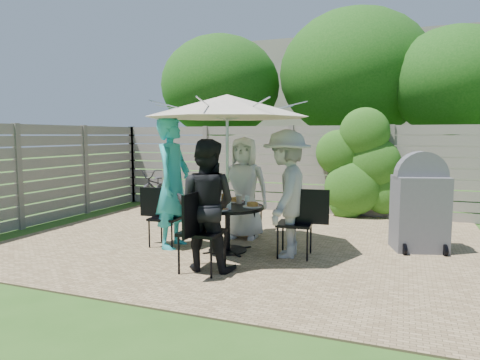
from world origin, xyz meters
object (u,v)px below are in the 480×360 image
at_px(person_back, 244,188).
at_px(chair_right, 296,237).
at_px(bbq_grill, 420,206).
at_px(chair_left, 165,229).
at_px(coffee_cup, 239,200).
at_px(bicycle, 156,187).
at_px(chair_front, 202,248).
at_px(syrup_jug, 225,199).
at_px(chair_back, 246,219).
at_px(glass_right, 247,200).
at_px(umbrella, 227,106).
at_px(person_right, 286,194).
at_px(person_front, 206,205).
at_px(plate_back, 235,200).
at_px(plate_right, 252,205).
at_px(patio_table, 228,220).
at_px(plate_front, 219,208).
at_px(plate_left, 203,203).
at_px(person_left, 173,183).
at_px(glass_front, 229,204).

bearing_deg(person_back, chair_right, -40.67).
bearing_deg(bbq_grill, chair_left, -178.50).
bearing_deg(chair_left, coffee_cup, 13.03).
bearing_deg(bicycle, chair_front, -65.35).
bearing_deg(bbq_grill, syrup_jug, -175.20).
distance_m(chair_left, syrup_jug, 1.02).
xyz_separation_m(chair_back, chair_front, (0.14, -1.93, 0.01)).
distance_m(glass_right, syrup_jug, 0.32).
relative_size(person_back, bicycle, 0.94).
relative_size(umbrella, person_right, 1.41).
distance_m(person_front, plate_back, 1.20).
distance_m(chair_right, coffee_cup, 1.00).
bearing_deg(glass_right, plate_back, 139.75).
distance_m(plate_right, glass_right, 0.15).
distance_m(patio_table, umbrella, 1.57).
bearing_deg(person_front, plate_front, -90.00).
distance_m(chair_back, plate_left, 1.11).
height_order(umbrella, person_front, umbrella).
bearing_deg(person_left, chair_back, -40.69).
distance_m(person_right, bicycle, 4.87).
height_order(chair_right, bicycle, chair_right).
bearing_deg(chair_right, bbq_grill, -153.63).
height_order(umbrella, plate_back, umbrella).
relative_size(chair_back, person_right, 0.55).
xyz_separation_m(plate_front, plate_right, (0.33, 0.39, 0.00)).
bearing_deg(plate_right, glass_front, -130.25).
xyz_separation_m(umbrella, chair_left, (-0.96, -0.07, -1.77)).
relative_size(plate_front, coffee_cup, 2.17).
relative_size(chair_right, glass_front, 6.68).
xyz_separation_m(person_front, chair_right, (0.90, 0.90, -0.52)).
bearing_deg(person_right, chair_right, 90.11).
distance_m(plate_back, syrup_jug, 0.32).
height_order(glass_front, glass_right, same).
relative_size(person_back, plate_front, 6.23).
relative_size(patio_table, person_front, 0.68).
distance_m(patio_table, bbq_grill, 2.72).
relative_size(person_back, coffee_cup, 13.51).
height_order(chair_right, syrup_jug, chair_right).
relative_size(chair_back, plate_right, 3.65).
bearing_deg(coffee_cup, syrup_jug, -129.02).
height_order(chair_back, plate_right, chair_back).
bearing_deg(plate_back, plate_front, -85.75).
height_order(person_left, chair_right, person_left).
bearing_deg(chair_back, bbq_grill, 88.60).
xyz_separation_m(chair_front, plate_left, (-0.43, 0.94, 0.39)).
height_order(patio_table, plate_right, plate_right).
relative_size(patio_table, person_left, 0.56).
bearing_deg(patio_table, coffee_cup, 69.80).
height_order(chair_back, person_right, person_right).
bearing_deg(umbrella, plate_front, -85.75).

